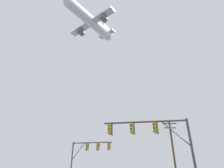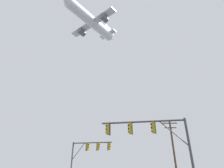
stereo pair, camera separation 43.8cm
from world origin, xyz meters
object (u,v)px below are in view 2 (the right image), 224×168
Objects in this scene: signal_pole_near at (152,137)px; airplane at (91,21)px; utility_pole at (174,153)px; signal_pole_far at (88,153)px.

signal_pole_near is 0.35× the size of airplane.
signal_pole_near is 14.59m from utility_pole.
airplane is (-3.23, 19.32, 43.43)m from signal_pole_far.
signal_pole_far is 0.33× the size of airplane.
utility_pole is (12.27, 2.21, 0.41)m from signal_pole_far.
signal_pole_far is 0.64× the size of utility_pole.
signal_pole_near is at bearing -60.40° from signal_pole_far.
signal_pole_near is at bearing -72.60° from airplane.
utility_pole reaches higher than signal_pole_far.
signal_pole_near is at bearing -114.18° from utility_pole.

